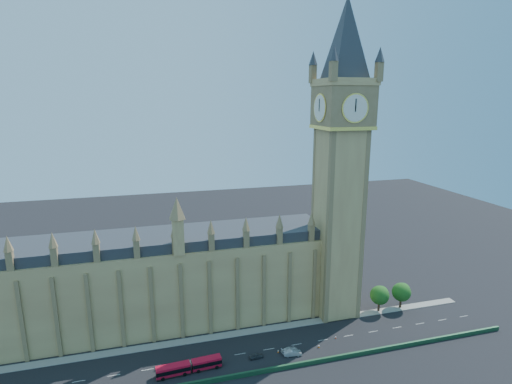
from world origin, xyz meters
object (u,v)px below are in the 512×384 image
object	(u,v)px
car_grey	(256,356)
car_silver	(293,353)
car_white	(290,350)
red_bus	(189,367)

from	to	relation	value
car_grey	car_silver	xyz separation A→B (m)	(9.65, -1.50, 0.15)
car_grey	car_white	world-z (taller)	car_white
red_bus	car_grey	size ratio (longest dim) A/B	4.39
car_grey	car_white	xyz separation A→B (m)	(9.32, -0.00, 0.03)
red_bus	car_white	world-z (taller)	red_bus
car_grey	car_white	size ratio (longest dim) A/B	0.81
red_bus	car_silver	size ratio (longest dim) A/B	3.43
red_bus	car_silver	xyz separation A→B (m)	(27.20, -0.62, -0.67)
car_grey	car_silver	distance (m)	9.76
red_bus	car_grey	world-z (taller)	red_bus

